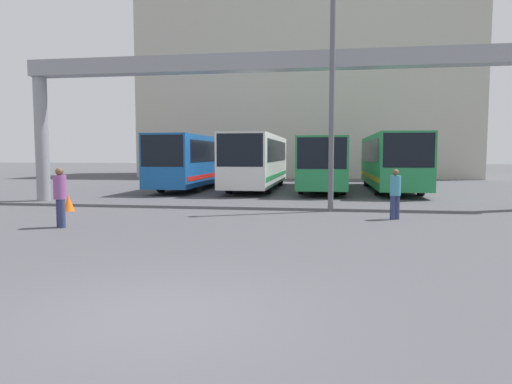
# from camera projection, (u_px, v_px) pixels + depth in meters

# --- Properties ---
(ground_plane) EXTENTS (200.00, 200.00, 0.00)m
(ground_plane) POSITION_uv_depth(u_px,v_px,m) (154.00, 318.00, 6.00)
(ground_plane) COLOR #47474C
(building_backdrop) EXTENTS (30.62, 12.00, 17.77)m
(building_backdrop) POSITION_uv_depth(u_px,v_px,m) (305.00, 86.00, 45.40)
(building_backdrop) COLOR #B7B2A3
(building_backdrop) RESTS_ON ground
(overhead_gantry) EXTENTS (21.99, 0.80, 6.33)m
(overhead_gantry) POSITION_uv_depth(u_px,v_px,m) (274.00, 81.00, 19.03)
(overhead_gantry) COLOR gray
(overhead_gantry) RESTS_ON ground
(bus_slot_0) EXTENTS (2.46, 11.70, 3.22)m
(bus_slot_0) POSITION_uv_depth(u_px,v_px,m) (195.00, 159.00, 28.63)
(bus_slot_0) COLOR #1959A5
(bus_slot_0) RESTS_ON ground
(bus_slot_1) EXTENTS (2.54, 11.64, 3.26)m
(bus_slot_1) POSITION_uv_depth(u_px,v_px,m) (257.00, 159.00, 27.99)
(bus_slot_1) COLOR silver
(bus_slot_1) RESTS_ON ground
(bus_slot_2) EXTENTS (2.58, 11.68, 3.05)m
(bus_slot_2) POSITION_uv_depth(u_px,v_px,m) (323.00, 161.00, 27.41)
(bus_slot_2) COLOR #268C4C
(bus_slot_2) RESTS_ON ground
(bus_slot_3) EXTENTS (2.55, 11.91, 3.23)m
(bus_slot_3) POSITION_uv_depth(u_px,v_px,m) (391.00, 159.00, 26.91)
(bus_slot_3) COLOR #268C4C
(bus_slot_3) RESTS_ON ground
(pedestrian_far_center) EXTENTS (0.37, 0.37, 1.76)m
(pedestrian_far_center) POSITION_uv_depth(u_px,v_px,m) (60.00, 196.00, 13.31)
(pedestrian_far_center) COLOR navy
(pedestrian_far_center) RESTS_ON ground
(pedestrian_near_left) EXTENTS (0.34, 0.34, 1.66)m
(pedestrian_near_left) POSITION_uv_depth(u_px,v_px,m) (395.00, 193.00, 14.96)
(pedestrian_near_left) COLOR navy
(pedestrian_near_left) RESTS_ON ground
(traffic_cone) EXTENTS (0.44, 0.44, 0.62)m
(traffic_cone) POSITION_uv_depth(u_px,v_px,m) (69.00, 203.00, 17.15)
(traffic_cone) COLOR orange
(traffic_cone) RESTS_ON ground
(lamp_post) EXTENTS (0.36, 0.36, 8.40)m
(lamp_post) POSITION_uv_depth(u_px,v_px,m) (332.00, 88.00, 16.77)
(lamp_post) COLOR #595B60
(lamp_post) RESTS_ON ground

